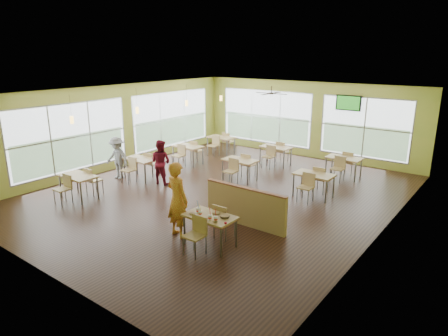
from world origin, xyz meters
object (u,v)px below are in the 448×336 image
(main_table, at_px, (210,220))
(man_plaid, at_px, (177,200))
(half_wall_divider, at_px, (245,206))
(food_basket, at_px, (225,216))

(main_table, xyz_separation_m, man_plaid, (-0.96, -0.06, 0.31))
(main_table, height_order, man_plaid, man_plaid)
(main_table, relative_size, man_plaid, 0.80)
(man_plaid, bearing_deg, main_table, -166.59)
(half_wall_divider, distance_m, man_plaid, 1.84)
(man_plaid, height_order, food_basket, man_plaid)
(half_wall_divider, bearing_deg, food_basket, -75.88)
(main_table, relative_size, food_basket, 6.41)
(main_table, relative_size, half_wall_divider, 0.63)
(man_plaid, distance_m, food_basket, 1.31)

